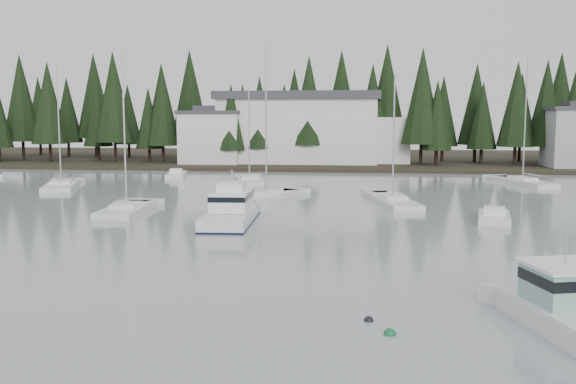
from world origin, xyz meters
name	(u,v)px	position (x,y,z in m)	size (l,w,h in m)	color
ground	(168,381)	(0.00, 0.00, 0.00)	(260.00, 260.00, 0.00)	gray
far_shore_land	(335,160)	(0.00, 97.00, 0.00)	(240.00, 54.00, 1.00)	black
conifer_treeline	(332,164)	(0.00, 86.00, 0.00)	(200.00, 22.00, 20.00)	black
house_west	(212,136)	(-18.00, 79.00, 4.65)	(9.54, 7.42, 8.75)	silver
harbor_inn	(312,128)	(-2.96, 82.34, 5.78)	(29.50, 11.50, 10.90)	silver
cabin_cruiser_center	(232,213)	(-4.11, 28.00, 0.65)	(3.72, 10.30, 4.35)	silver
sailboat_0	(249,182)	(-7.97, 55.94, 0.06)	(4.92, 9.67, 11.56)	silver
sailboat_2	(61,187)	(-27.06, 47.90, 0.07)	(6.24, 10.66, 13.73)	silver
sailboat_3	(127,212)	(-13.34, 31.32, 0.07)	(3.42, 8.32, 13.18)	silver
sailboat_5	(523,183)	(23.20, 58.00, 0.08)	(5.75, 10.83, 14.72)	silver
sailboat_8	(266,199)	(-3.58, 40.74, 0.08)	(6.21, 10.38, 14.51)	silver
sailboat_10	(392,203)	(7.88, 39.50, 0.05)	(4.88, 11.24, 11.84)	silver
runabout_1	(494,219)	(14.87, 30.55, 0.13)	(3.06, 5.56, 1.42)	silver
runabout_3	(176,176)	(-18.45, 61.49, 0.13)	(3.30, 6.25, 1.42)	silver
mooring_buoy_green	(390,335)	(6.49, 4.80, 0.00)	(0.45, 0.45, 0.45)	#145933
mooring_buoy_dark	(369,321)	(5.75, 6.24, 0.00)	(0.37, 0.37, 0.37)	black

